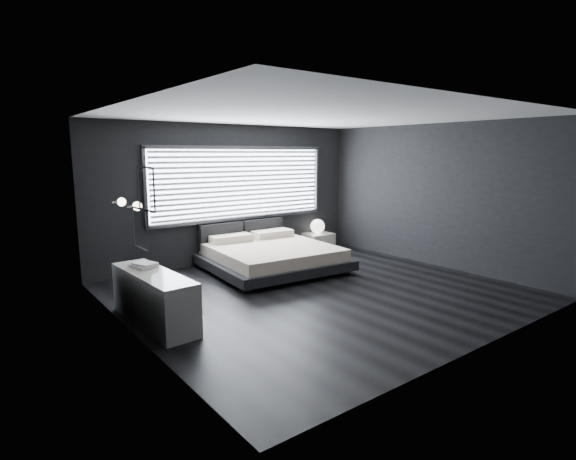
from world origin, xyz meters
TOP-DOWN VIEW (x-y plane):
  - room at (0.00, 0.00)m, footprint 6.04×6.00m
  - window at (0.20, 2.70)m, footprint 4.14×0.09m
  - headboard at (0.15, 2.64)m, footprint 1.96×0.16m
  - sconce_near at (-2.88, 0.05)m, footprint 0.18×0.11m
  - sconce_far at (-2.88, 0.65)m, footprint 0.18×0.11m
  - wall_art_upper at (-2.98, -0.55)m, footprint 0.01×0.48m
  - wall_art_lower at (-2.98, -0.30)m, footprint 0.01×0.48m
  - bed at (0.16, 1.59)m, footprint 2.56×2.46m
  - nightstand at (2.13, 2.50)m, footprint 0.66×0.56m
  - orb_lamp at (2.12, 2.50)m, footprint 0.33×0.33m
  - dresser at (-2.65, 0.28)m, footprint 0.56×1.74m
  - book_stack at (-2.64, 0.62)m, footprint 0.33×0.39m

SIDE VIEW (x-z plane):
  - nightstand at x=2.13m, z-range 0.00..0.37m
  - bed at x=0.16m, z-range -0.02..0.60m
  - dresser at x=-2.65m, z-range 0.00..0.69m
  - orb_lamp at x=2.12m, z-range 0.37..0.71m
  - headboard at x=0.15m, z-range 0.31..0.83m
  - book_stack at x=-2.64m, z-range 0.69..0.76m
  - wall_art_lower at x=-2.98m, z-range 1.14..1.62m
  - room at x=0.00m, z-range 0.00..2.80m
  - sconce_near at x=-2.88m, z-range 1.55..1.66m
  - sconce_far at x=-2.88m, z-range 1.55..1.66m
  - window at x=0.20m, z-range 0.85..2.37m
  - wall_art_upper at x=-2.98m, z-range 1.61..2.09m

